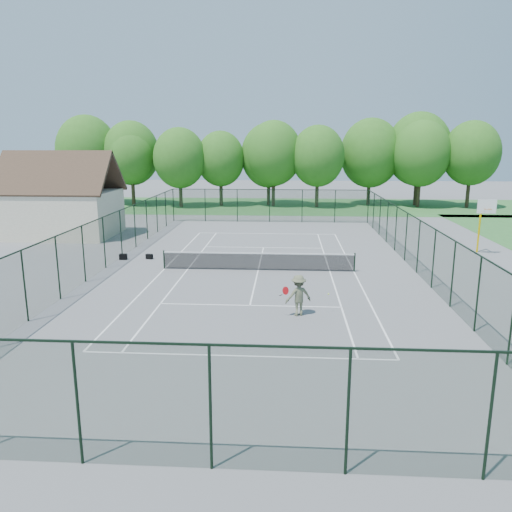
% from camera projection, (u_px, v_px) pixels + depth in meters
% --- Properties ---
extents(ground, '(140.00, 140.00, 0.00)m').
position_uv_depth(ground, '(258.00, 270.00, 28.82)').
color(ground, slate).
rests_on(ground, ground).
extents(grass_far, '(80.00, 16.00, 0.01)m').
position_uv_depth(grass_far, '(273.00, 206.00, 58.00)').
color(grass_far, '#367333').
rests_on(grass_far, ground).
extents(court_lines, '(11.05, 23.85, 0.01)m').
position_uv_depth(court_lines, '(258.00, 270.00, 28.81)').
color(court_lines, white).
rests_on(court_lines, ground).
extents(tennis_net, '(11.08, 0.08, 1.10)m').
position_uv_depth(tennis_net, '(258.00, 261.00, 28.69)').
color(tennis_net, black).
rests_on(tennis_net, ground).
extents(fence_enclosure, '(18.05, 36.05, 3.02)m').
position_uv_depth(fence_enclosure, '(258.00, 244.00, 28.47)').
color(fence_enclosure, '#15331A').
rests_on(fence_enclosure, ground).
extents(utility_building, '(8.60, 6.27, 6.63)m').
position_uv_depth(utility_building, '(61.00, 196.00, 38.83)').
color(utility_building, beige).
rests_on(utility_building, ground).
extents(tree_line_far, '(39.40, 6.40, 9.70)m').
position_uv_depth(tree_line_far, '(274.00, 153.00, 56.67)').
color(tree_line_far, '#3D301E').
rests_on(tree_line_far, ground).
extents(basketball_goal, '(1.20, 1.43, 3.65)m').
position_uv_depth(basketball_goal, '(483.00, 215.00, 32.52)').
color(basketball_goal, '#E6B801').
rests_on(basketball_goal, ground).
extents(sports_bag_a, '(0.47, 0.30, 0.37)m').
position_uv_depth(sports_bag_a, '(123.00, 257.00, 31.39)').
color(sports_bag_a, black).
rests_on(sports_bag_a, ground).
extents(sports_bag_b, '(0.46, 0.34, 0.32)m').
position_uv_depth(sports_bag_b, '(149.00, 257.00, 31.56)').
color(sports_bag_b, black).
rests_on(sports_bag_b, ground).
extents(tennis_player, '(2.22, 1.04, 1.77)m').
position_uv_depth(tennis_player, '(298.00, 295.00, 21.13)').
color(tennis_player, '#606448').
rests_on(tennis_player, ground).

